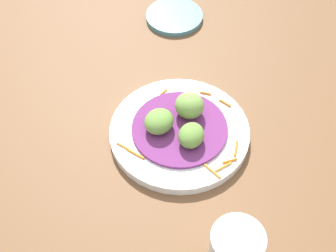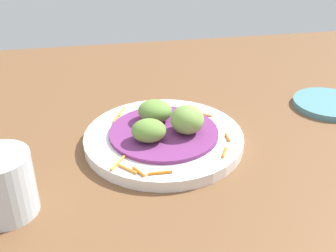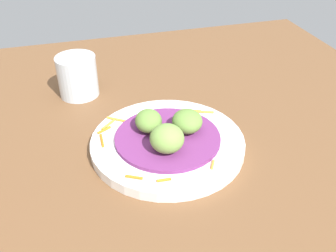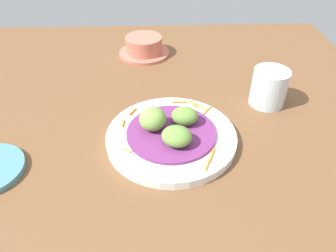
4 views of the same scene
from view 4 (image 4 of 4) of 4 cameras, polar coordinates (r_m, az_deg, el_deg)
The scene contains 9 objects.
table_surface at distance 65.63cm, azimuth -3.63°, elevation -1.12°, with size 110.00×110.00×2.00cm, color brown.
main_plate at distance 61.50cm, azimuth 0.59°, elevation -1.98°, with size 24.82×24.82×1.72cm, color white.
cabbage_bed at distance 60.75cm, azimuth 0.60°, elevation -1.14°, with size 16.98×16.98×0.61cm, color #702D6B.
carrot_garnish at distance 63.24cm, azimuth 2.53°, elevation 0.54°, with size 20.79×18.47×0.40cm.
guac_scoop_left at distance 61.60cm, azimuth 2.98°, elevation 1.79°, with size 4.34×5.15×3.36cm, color olive.
guac_scoop_center at distance 60.01cm, azimuth -2.72°, elevation 1.27°, with size 5.21×5.08×4.37cm, color #759E47.
guac_scoop_right at distance 56.80cm, azimuth 1.56°, elevation -1.82°, with size 4.92×5.48×3.42cm, color olive.
terracotta_bowl at distance 92.63cm, azimuth -4.28°, elevation 13.85°, with size 14.08×14.08×5.09cm.
water_glass at distance 73.39cm, azimuth 17.49°, elevation 6.56°, with size 7.71×7.71×8.08cm, color silver.
Camera 4 is at (-50.53, -2.41, 42.82)cm, focal length 34.35 mm.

